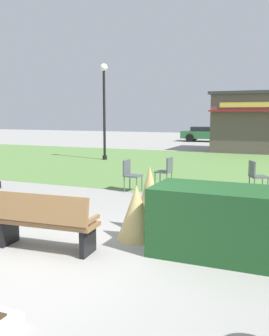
{
  "coord_description": "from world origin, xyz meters",
  "views": [
    {
      "loc": [
        3.24,
        -4.34,
        2.15
      ],
      "look_at": [
        -0.13,
        3.63,
        0.92
      ],
      "focal_mm": 40.09,
      "sensor_mm": 36.0,
      "label": 1
    }
  ],
  "objects_px": {
    "cafe_chair_east": "(166,169)",
    "parked_car_west_slot": "(208,134)",
    "lamppost_far": "(104,100)",
    "cafe_chair_center": "(256,174)",
    "park_bench": "(44,221)",
    "cafe_chair_west": "(130,173)"
  },
  "relations": [
    {
      "from": "lamppost_far",
      "to": "cafe_chair_east",
      "type": "height_order",
      "value": "lamppost_far"
    },
    {
      "from": "cafe_chair_west",
      "to": "parked_car_west_slot",
      "type": "xyz_separation_m",
      "value": [
        -2.21,
        20.76,
        0.12
      ]
    },
    {
      "from": "park_bench",
      "to": "parked_car_west_slot",
      "type": "bearing_deg",
      "value": 96.32
    },
    {
      "from": "park_bench",
      "to": "lamppost_far",
      "type": "bearing_deg",
      "value": 112.98
    },
    {
      "from": "park_bench",
      "to": "cafe_chair_east",
      "type": "relative_size",
      "value": 1.95
    },
    {
      "from": "cafe_chair_east",
      "to": "parked_car_west_slot",
      "type": "height_order",
      "value": "parked_car_west_slot"
    },
    {
      "from": "cafe_chair_west",
      "to": "park_bench",
      "type": "bearing_deg",
      "value": -82.65
    },
    {
      "from": "lamppost_far",
      "to": "parked_car_west_slot",
      "type": "distance_m",
      "value": 14.6
    },
    {
      "from": "park_bench",
      "to": "cafe_chair_center",
      "type": "bearing_deg",
      "value": 66.11
    },
    {
      "from": "lamppost_far",
      "to": "cafe_chair_center",
      "type": "relative_size",
      "value": 5.09
    },
    {
      "from": "park_bench",
      "to": "lamppost_far",
      "type": "relative_size",
      "value": 0.38
    },
    {
      "from": "cafe_chair_west",
      "to": "parked_car_west_slot",
      "type": "relative_size",
      "value": 0.21
    },
    {
      "from": "lamppost_far",
      "to": "cafe_chair_east",
      "type": "xyz_separation_m",
      "value": [
        4.9,
        -5.43,
        -2.3
      ]
    },
    {
      "from": "park_bench",
      "to": "cafe_chair_center",
      "type": "height_order",
      "value": "park_bench"
    },
    {
      "from": "parked_car_west_slot",
      "to": "cafe_chair_center",
      "type": "bearing_deg",
      "value": -74.33
    },
    {
      "from": "parked_car_west_slot",
      "to": "cafe_chair_east",
      "type": "bearing_deg",
      "value": -81.53
    },
    {
      "from": "cafe_chair_east",
      "to": "parked_car_west_slot",
      "type": "xyz_separation_m",
      "value": [
        -2.94,
        19.73,
        0.12
      ]
    },
    {
      "from": "cafe_chair_east",
      "to": "parked_car_west_slot",
      "type": "relative_size",
      "value": 0.21
    },
    {
      "from": "lamppost_far",
      "to": "cafe_chair_center",
      "type": "xyz_separation_m",
      "value": [
        7.46,
        -5.29,
        -2.3
      ]
    },
    {
      "from": "cafe_chair_west",
      "to": "cafe_chair_center",
      "type": "bearing_deg",
      "value": 19.58
    },
    {
      "from": "cafe_chair_west",
      "to": "cafe_chair_center",
      "type": "relative_size",
      "value": 1.0
    },
    {
      "from": "park_bench",
      "to": "cafe_chair_east",
      "type": "distance_m",
      "value": 5.88
    }
  ]
}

